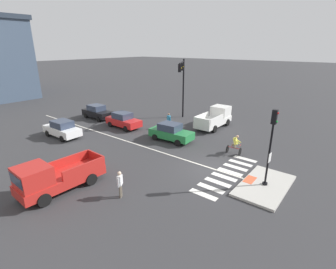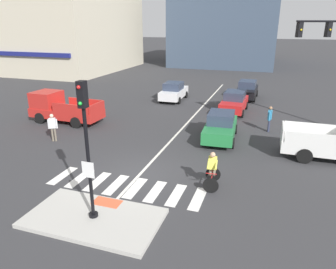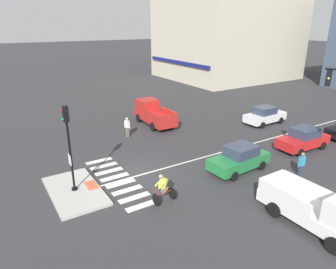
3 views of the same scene
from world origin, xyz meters
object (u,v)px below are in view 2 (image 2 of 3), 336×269
Objects in this scene: signal_pole at (86,140)px; car_white_westbound_distant at (174,91)px; pickup_truck_red_cross_left at (61,108)px; pedestrian_waiting_far_side at (270,117)px; pedestrian_at_curb_left at (53,125)px; car_black_eastbound_distant at (247,90)px; cyclist at (212,169)px; car_green_eastbound_mid at (221,126)px; car_red_eastbound_far at (234,102)px.

signal_pole is 18.86m from car_white_westbound_distant.
pickup_truck_red_cross_left is 14.23m from pedestrian_waiting_far_side.
pickup_truck_red_cross_left is 4.07m from pedestrian_at_curb_left.
car_black_eastbound_distant is 2.46× the size of cyclist.
pickup_truck_red_cross_left is at bearing 153.07° from cyclist.
car_white_westbound_distant is 16.19m from cyclist.
car_green_eastbound_mid is at bearing 96.20° from cyclist.
car_red_eastbound_far is at bearing 123.80° from pedestrian_waiting_far_side.
signal_pole is 2.87× the size of pedestrian_waiting_far_side.
pedestrian_at_curb_left is at bearing -153.98° from pedestrian_waiting_far_side.
pickup_truck_red_cross_left is at bearing 179.75° from car_green_eastbound_mid.
car_black_eastbound_distant is 17.74m from cyclist.
car_green_eastbound_mid is at bearing 20.51° from pedestrian_at_curb_left.
car_red_eastbound_far is at bearing 90.09° from car_green_eastbound_mid.
pickup_truck_red_cross_left is at bearing 131.04° from signal_pole.
signal_pole is 0.93× the size of pickup_truck_red_cross_left.
pickup_truck_red_cross_left reaches higher than car_red_eastbound_far.
car_green_eastbound_mid is 2.51× the size of pedestrian_at_curb_left.
car_black_eastbound_distant is 0.99× the size of car_green_eastbound_mid.
car_green_eastbound_mid is at bearing -57.13° from car_white_westbound_distant.
pedestrian_waiting_far_side is (2.73, 2.39, 0.17)m from car_green_eastbound_mid.
pedestrian_waiting_far_side is at bearing -76.54° from car_black_eastbound_distant.
cyclist is 8.67m from pedestrian_waiting_far_side.
signal_pole is at bearing -48.96° from pickup_truck_red_cross_left.
cyclist is at bearing -86.96° from car_red_eastbound_far.
pedestrian_waiting_far_side is (14.04, 2.34, 0.00)m from pickup_truck_red_cross_left.
pickup_truck_red_cross_left reaches higher than cyclist.
pedestrian_at_curb_left is (2.05, -3.52, 0.00)m from pickup_truck_red_cross_left.
car_green_eastbound_mid is at bearing -89.91° from car_red_eastbound_far.
signal_pole is at bearing -98.93° from car_black_eastbound_distant.
car_black_eastbound_distant is at bearing 84.43° from car_red_eastbound_far.
car_red_eastbound_far is 2.49× the size of pedestrian_waiting_far_side.
cyclist reaches higher than car_white_westbound_distant.
pickup_truck_red_cross_left is (-11.31, 0.05, 0.17)m from car_green_eastbound_mid.
signal_pole is 21.74m from car_black_eastbound_distant.
car_red_eastbound_far is 1.00× the size of car_white_westbound_distant.
pedestrian_at_curb_left is (-9.76, -15.17, 0.17)m from car_black_eastbound_distant.
car_black_eastbound_distant is 16.59m from pickup_truck_red_cross_left.
car_red_eastbound_far and car_white_westbound_distant have the same top height.
pickup_truck_red_cross_left is at bearing 120.24° from pedestrian_at_curb_left.
pickup_truck_red_cross_left is 3.09× the size of pedestrian_at_curb_left.
car_red_eastbound_far is 6.18m from car_white_westbound_distant.
signal_pole is at bearing -114.87° from pedestrian_waiting_far_side.
cyclist is 1.01× the size of pedestrian_waiting_far_side.
pickup_truck_red_cross_left is (-11.81, -11.66, 0.17)m from car_black_eastbound_distant.
pedestrian_at_curb_left is at bearing -122.76° from car_black_eastbound_distant.
car_red_eastbound_far is 0.80× the size of pickup_truck_red_cross_left.
car_red_eastbound_far is 0.99× the size of car_green_eastbound_mid.
car_white_westbound_distant is at bearing 57.56° from pickup_truck_red_cross_left.
car_white_westbound_distant is (-6.22, -2.86, 0.00)m from car_black_eastbound_distant.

